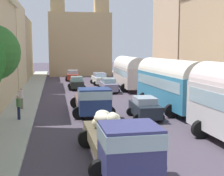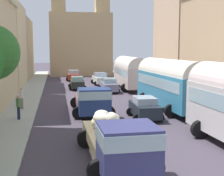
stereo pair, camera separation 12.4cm
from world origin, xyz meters
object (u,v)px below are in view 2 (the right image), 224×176
cargo_truck_0 (118,140)px  car_1 (74,75)px  cargo_truck_1 (92,100)px  car_4 (100,79)px  car_2 (145,108)px  car_0 (77,83)px  pedestrian_2 (18,106)px  parked_bus_1 (170,82)px  parked_bus_2 (130,71)px  pedestrian_1 (22,97)px  car_3 (109,85)px

cargo_truck_0 → car_1: 36.54m
cargo_truck_0 → cargo_truck_1: bearing=89.7°
cargo_truck_0 → car_4: size_ratio=1.74×
car_2 → car_0: bearing=102.0°
pedestrian_2 → cargo_truck_1: bearing=13.7°
car_1 → car_2: size_ratio=1.08×
cargo_truck_1 → car_0: size_ratio=1.96×
car_2 → car_1: bearing=97.2°
parked_bus_1 → cargo_truck_1: parked_bus_1 is taller
parked_bus_1 → cargo_truck_0: 13.63m
cargo_truck_1 → pedestrian_2: bearing=-166.3°
parked_bus_2 → car_2: parked_bus_2 is taller
pedestrian_1 → pedestrian_2: size_ratio=1.01×
parked_bus_1 → car_2: size_ratio=2.73×
car_0 → car_1: bearing=89.2°
parked_bus_1 → parked_bus_2: 13.31m
car_2 → pedestrian_2: (-8.69, 0.67, 0.27)m
pedestrian_2 → cargo_truck_0: bearing=-61.8°
cargo_truck_1 → car_1: 25.77m
car_1 → car_2: 27.92m
cargo_truck_0 → cargo_truck_1: size_ratio=1.01×
car_2 → pedestrian_1: (-8.89, 4.70, 0.25)m
parked_bus_1 → parked_bus_2: (-0.27, 13.31, -0.11)m
car_3 → pedestrian_2: pedestrian_2 is taller
parked_bus_1 → car_0: (-6.60, 14.10, -1.49)m
parked_bus_1 → car_2: parked_bus_1 is taller
parked_bus_2 → cargo_truck_0: parked_bus_2 is taller
parked_bus_2 → car_2: size_ratio=2.60×
cargo_truck_0 → car_0: 26.01m
car_1 → pedestrian_2: 27.52m
parked_bus_2 → cargo_truck_1: parked_bus_2 is taller
cargo_truck_0 → car_0: cargo_truck_0 is taller
cargo_truck_1 → pedestrian_2: (-5.15, -1.26, -0.07)m
cargo_truck_0 → cargo_truck_1: cargo_truck_0 is taller
car_3 → cargo_truck_0: bearing=-98.2°
cargo_truck_0 → cargo_truck_1: (0.05, 10.77, -0.04)m
car_4 → car_3: bearing=-90.4°
parked_bus_2 → car_1: parked_bus_2 is taller
cargo_truck_0 → car_4: 30.71m
car_3 → pedestrian_2: 15.85m
parked_bus_2 → pedestrian_2: 19.42m
car_0 → car_4: (3.45, 4.52, 0.03)m
parked_bus_2 → pedestrian_2: (-11.37, -15.71, -1.11)m
car_4 → pedestrian_1: pedestrian_1 is taller
cargo_truck_0 → car_1: cargo_truck_0 is taller
parked_bus_2 → cargo_truck_1: bearing=-113.3°
car_0 → car_1: (0.15, 10.52, 0.02)m
cargo_truck_1 → pedestrian_1: size_ratio=4.00×
parked_bus_2 → car_4: parked_bus_2 is taller
cargo_truck_1 → car_1: (0.03, 25.77, -0.32)m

